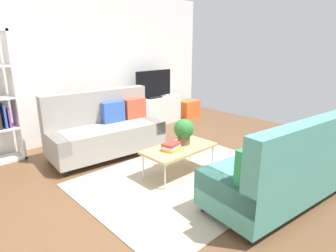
{
  "coord_description": "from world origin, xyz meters",
  "views": [
    {
      "loc": [
        -2.71,
        -2.6,
        1.9
      ],
      "look_at": [
        0.2,
        0.5,
        0.65
      ],
      "focal_mm": 30.57,
      "sensor_mm": 36.0,
      "label": 1
    }
  ],
  "objects": [
    {
      "name": "potted_plant",
      "position": [
        0.25,
        0.2,
        0.63
      ],
      "size": [
        0.3,
        0.3,
        0.39
      ],
      "color": "brown",
      "rests_on": "coffee_table"
    },
    {
      "name": "table_book_1",
      "position": [
        -0.07,
        0.15,
        0.47
      ],
      "size": [
        0.27,
        0.23,
        0.04
      ],
      "primitive_type": "cube",
      "rotation": [
        0.0,
        0.0,
        0.22
      ],
      "color": "silver",
      "rests_on": "table_book_0"
    },
    {
      "name": "area_rug",
      "position": [
        0.05,
        -0.05,
        0.01
      ],
      "size": [
        2.9,
        2.2,
        0.01
      ],
      "primitive_type": "cube",
      "color": "tan",
      "rests_on": "ground_plane"
    },
    {
      "name": "storage_trunk",
      "position": [
        2.67,
        2.36,
        0.22
      ],
      "size": [
        0.52,
        0.4,
        0.44
      ],
      "primitive_type": "cube",
      "color": "orange",
      "rests_on": "ground_plane"
    },
    {
      "name": "wall_far",
      "position": [
        0.0,
        2.8,
        1.45
      ],
      "size": [
        6.4,
        0.12,
        2.9
      ],
      "primitive_type": "cube",
      "color": "white",
      "rests_on": "ground_plane"
    },
    {
      "name": "bottle_0",
      "position": [
        1.15,
        2.42,
        0.75
      ],
      "size": [
        0.06,
        0.06,
        0.22
      ],
      "primitive_type": "cylinder",
      "color": "#3F8C4C",
      "rests_on": "tv_console"
    },
    {
      "name": "table_book_0",
      "position": [
        -0.07,
        0.15,
        0.44
      ],
      "size": [
        0.25,
        0.19,
        0.04
      ],
      "primitive_type": "cube",
      "rotation": [
        0.0,
        0.0,
        -0.05
      ],
      "color": "gold",
      "rests_on": "coffee_table"
    },
    {
      "name": "vase_0",
      "position": [
        0.99,
        2.51,
        0.72
      ],
      "size": [
        0.09,
        0.09,
        0.15
      ],
      "primitive_type": "cylinder",
      "color": "#B24C4C",
      "rests_on": "tv_console"
    },
    {
      "name": "couch_green",
      "position": [
        0.37,
        -1.27,
        0.45
      ],
      "size": [
        1.99,
        1.07,
        1.1
      ],
      "rotation": [
        0.0,
        0.0,
        -0.12
      ],
      "color": "teal",
      "rests_on": "ground_plane"
    },
    {
      "name": "ground_plane",
      "position": [
        0.0,
        0.0,
        0.0
      ],
      "size": [
        7.68,
        7.68,
        0.0
      ],
      "primitive_type": "plane",
      "color": "brown"
    },
    {
      "name": "tv_console",
      "position": [
        1.57,
        2.46,
        0.32
      ],
      "size": [
        1.4,
        0.44,
        0.64
      ],
      "primitive_type": "cube",
      "color": "silver",
      "rests_on": "ground_plane"
    },
    {
      "name": "coffee_table",
      "position": [
        0.1,
        0.15,
        0.39
      ],
      "size": [
        1.1,
        0.56,
        0.42
      ],
      "color": "tan",
      "rests_on": "ground_plane"
    },
    {
      "name": "table_book_2",
      "position": [
        -0.07,
        0.15,
        0.51
      ],
      "size": [
        0.27,
        0.23,
        0.04
      ],
      "primitive_type": "cube",
      "rotation": [
        0.0,
        0.0,
        0.22
      ],
      "color": "red",
      "rests_on": "table_book_1"
    },
    {
      "name": "tv",
      "position": [
        1.57,
        2.44,
        0.95
      ],
      "size": [
        1.0,
        0.2,
        0.64
      ],
      "color": "black",
      "rests_on": "tv_console"
    },
    {
      "name": "bottle_1",
      "position": [
        1.26,
        2.42,
        0.72
      ],
      "size": [
        0.05,
        0.05,
        0.17
      ],
      "primitive_type": "cylinder",
      "color": "#3F8C4C",
      "rests_on": "tv_console"
    },
    {
      "name": "couch_beige",
      "position": [
        -0.28,
        1.57,
        0.45
      ],
      "size": [
        1.97,
        1.0,
        1.1
      ],
      "rotation": [
        0.0,
        0.0,
        3.06
      ],
      "color": "gray",
      "rests_on": "ground_plane"
    }
  ]
}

